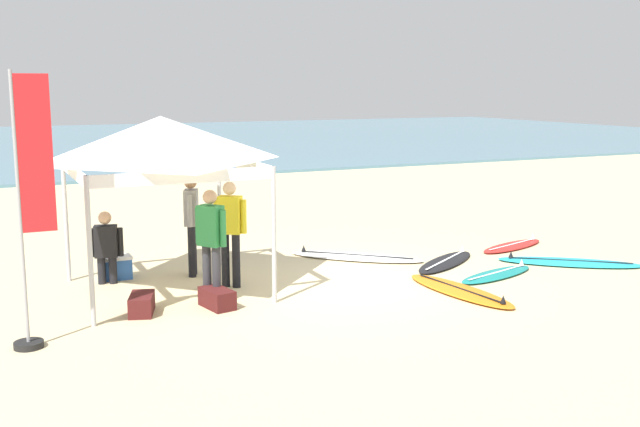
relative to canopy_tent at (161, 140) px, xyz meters
The scene contains 17 objects.
ground_plane 3.70m from the canopy_tent, 14.83° to the right, with size 80.00×80.00×0.00m, color beige.
sea 32.28m from the canopy_tent, 85.12° to the left, with size 80.00×36.00×0.10m, color #568499.
canopy_tent is the anchor object (origin of this frame).
surfboard_black 5.59m from the canopy_tent, ahead, with size 2.00×1.56×0.19m.
surfboard_teal 6.00m from the canopy_tent, 15.50° to the right, with size 1.87×0.98×0.19m.
surfboard_cyan 7.57m from the canopy_tent, 10.63° to the right, with size 2.43×2.10×0.19m.
surfboard_orange 5.19m from the canopy_tent, 26.43° to the right, with size 0.85×2.35×0.19m.
surfboard_white 4.50m from the canopy_tent, 10.86° to the left, with size 2.34×2.21×0.19m.
surfboard_red 7.44m from the canopy_tent, ahead, with size 1.91×1.04×0.19m.
person_grey 1.73m from the canopy_tent, 50.28° to the left, with size 0.33×0.52×1.71m.
person_yellow 1.73m from the canopy_tent, 10.92° to the right, with size 0.45×0.39×1.71m.
person_green 1.75m from the canopy_tent, 64.43° to the right, with size 0.38×0.47×1.71m.
person_black 2.08m from the canopy_tent, 131.65° to the left, with size 0.53×0.31×1.20m.
banner_flag 2.88m from the canopy_tent, 138.20° to the right, with size 0.60×0.36×3.40m.
gear_bag_near_tent 2.54m from the canopy_tent, 120.43° to the right, with size 0.60×0.32×0.28m, color #4C1919.
gear_bag_by_pole 2.59m from the canopy_tent, 69.17° to the right, with size 0.60×0.32×0.28m, color #4C1919.
cooler_box 2.52m from the canopy_tent, 117.39° to the left, with size 0.50×0.36×0.39m.
Camera 1 is at (-5.40, -10.68, 3.22)m, focal length 42.05 mm.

